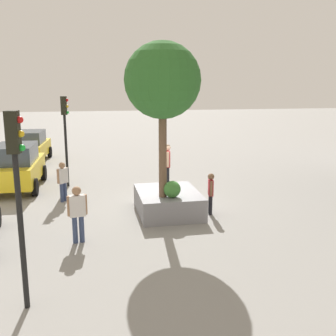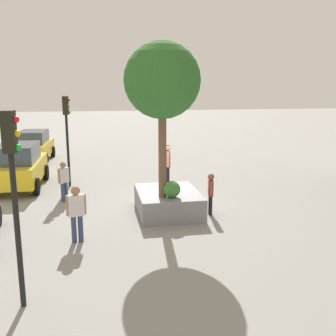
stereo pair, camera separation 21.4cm
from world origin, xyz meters
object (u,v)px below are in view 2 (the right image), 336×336
at_px(planter_ledge, 168,202).
at_px(traffic_light_corner, 67,125).
at_px(sedan_parked, 34,146).
at_px(skateboard, 167,187).
at_px(taxi_cab, 19,166).
at_px(passerby_with_bag, 64,179).
at_px(skateboarder, 167,162).
at_px(traffic_light_median, 13,177).
at_px(bystander_watching, 211,191).
at_px(plaza_tree, 162,81).
at_px(pedestrian_crossing, 76,210).

height_order(planter_ledge, traffic_light_corner, traffic_light_corner).
bearing_deg(planter_ledge, sedan_parked, 29.19).
distance_m(skateboard, sedan_parked, 12.91).
relative_size(taxi_cab, passerby_with_bag, 2.75).
xyz_separation_m(skateboarder, traffic_light_median, (-6.23, 4.34, 1.06)).
xyz_separation_m(skateboard, passerby_with_bag, (1.81, 4.04, 0.07)).
xyz_separation_m(planter_ledge, skateboarder, (0.47, -0.07, 1.44)).
bearing_deg(traffic_light_median, skateboard, -34.86).
bearing_deg(skateboard, traffic_light_median, 145.14).
xyz_separation_m(traffic_light_corner, traffic_light_median, (-10.57, 0.36, 0.01)).
relative_size(skateboarder, traffic_light_corner, 0.39).
distance_m(taxi_cab, passerby_with_bag, 3.37).
distance_m(traffic_light_median, bystander_watching, 8.10).
relative_size(plaza_tree, taxi_cab, 1.18).
bearing_deg(bystander_watching, skateboarder, 56.83).
bearing_deg(pedestrian_crossing, bystander_watching, -69.28).
bearing_deg(plaza_tree, bystander_watching, -84.70).
bearing_deg(traffic_light_corner, bystander_watching, -134.18).
bearing_deg(skateboarder, traffic_light_corner, 42.58).
height_order(skateboard, skateboarder, skateboarder).
distance_m(passerby_with_bag, pedestrian_crossing, 4.63).
distance_m(planter_ledge, plaza_tree, 4.52).
xyz_separation_m(taxi_cab, traffic_light_corner, (-0.02, -2.26, 1.85)).
relative_size(planter_ledge, sedan_parked, 0.66).
bearing_deg(skateboard, passerby_with_bag, 65.88).
distance_m(planter_ledge, skateboard, 0.67).
height_order(skateboarder, passerby_with_bag, skateboarder).
distance_m(planter_ledge, sedan_parked, 13.30).
distance_m(planter_ledge, taxi_cab, 7.87).
height_order(taxi_cab, sedan_parked, taxi_cab).
height_order(plaza_tree, traffic_light_corner, plaza_tree).
distance_m(taxi_cab, pedestrian_crossing, 7.69).
distance_m(plaza_tree, pedestrian_crossing, 5.11).
relative_size(plaza_tree, traffic_light_corner, 1.27).
relative_size(plaza_tree, sedan_parked, 1.25).
bearing_deg(traffic_light_corner, passerby_with_bag, 178.66).
relative_size(traffic_light_median, passerby_with_bag, 2.57).
relative_size(plaza_tree, passerby_with_bag, 3.24).
distance_m(sedan_parked, traffic_light_median, 17.60).
height_order(traffic_light_median, pedestrian_crossing, traffic_light_median).
relative_size(planter_ledge, bystander_watching, 1.82).
bearing_deg(skateboard, pedestrian_crossing, 129.71).
bearing_deg(plaza_tree, sedan_parked, 26.69).
bearing_deg(traffic_light_median, passerby_with_bag, -2.12).
relative_size(plaza_tree, pedestrian_crossing, 3.02).
height_order(taxi_cab, bystander_watching, taxi_cab).
xyz_separation_m(skateboard, pedestrian_crossing, (-2.76, 3.33, 0.14)).
xyz_separation_m(skateboard, skateboarder, (-0.00, -0.00, 0.97)).
bearing_deg(bystander_watching, traffic_light_median, 132.31).
bearing_deg(traffic_light_corner, traffic_light_median, 178.07).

